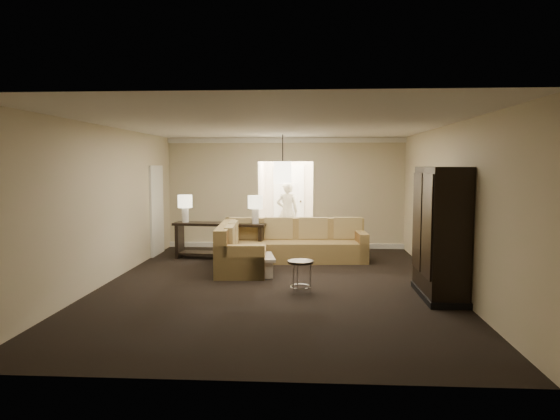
# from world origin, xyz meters

# --- Properties ---
(ground) EXTENTS (8.00, 8.00, 0.00)m
(ground) POSITION_xyz_m (0.00, 0.00, 0.00)
(ground) COLOR black
(ground) RESTS_ON ground
(wall_back) EXTENTS (6.00, 0.04, 2.80)m
(wall_back) POSITION_xyz_m (0.00, 4.00, 1.40)
(wall_back) COLOR beige
(wall_back) RESTS_ON ground
(wall_front) EXTENTS (6.00, 0.04, 2.80)m
(wall_front) POSITION_xyz_m (0.00, -4.00, 1.40)
(wall_front) COLOR beige
(wall_front) RESTS_ON ground
(wall_left) EXTENTS (0.04, 8.00, 2.80)m
(wall_left) POSITION_xyz_m (-3.00, 0.00, 1.40)
(wall_left) COLOR beige
(wall_left) RESTS_ON ground
(wall_right) EXTENTS (0.04, 8.00, 2.80)m
(wall_right) POSITION_xyz_m (3.00, 0.00, 1.40)
(wall_right) COLOR beige
(wall_right) RESTS_ON ground
(ceiling) EXTENTS (6.00, 8.00, 0.02)m
(ceiling) POSITION_xyz_m (0.00, 0.00, 2.80)
(ceiling) COLOR silver
(ceiling) RESTS_ON wall_back
(crown_molding) EXTENTS (6.00, 0.10, 0.12)m
(crown_molding) POSITION_xyz_m (0.00, 3.95, 2.73)
(crown_molding) COLOR silver
(crown_molding) RESTS_ON wall_back
(baseboard) EXTENTS (6.00, 0.10, 0.12)m
(baseboard) POSITION_xyz_m (0.00, 3.95, 0.06)
(baseboard) COLOR silver
(baseboard) RESTS_ON ground
(side_door) EXTENTS (0.05, 0.90, 2.10)m
(side_door) POSITION_xyz_m (-2.97, 2.80, 1.05)
(side_door) COLOR white
(side_door) RESTS_ON ground
(foyer) EXTENTS (1.44, 2.02, 2.80)m
(foyer) POSITION_xyz_m (0.00, 5.34, 1.30)
(foyer) COLOR silver
(foyer) RESTS_ON ground
(sectional_sofa) EXTENTS (3.18, 2.59, 0.94)m
(sectional_sofa) POSITION_xyz_m (-0.05, 1.84, 0.37)
(sectional_sofa) COLOR brown
(sectional_sofa) RESTS_ON ground
(coffee_table) EXTENTS (1.05, 1.05, 0.38)m
(coffee_table) POSITION_xyz_m (-0.53, 0.76, 0.19)
(coffee_table) COLOR beige
(coffee_table) RESTS_ON ground
(console_table) EXTENTS (2.14, 0.66, 0.81)m
(console_table) POSITION_xyz_m (-1.40, 2.39, 0.48)
(console_table) COLOR black
(console_table) RESTS_ON ground
(armoire) EXTENTS (0.62, 1.45, 2.08)m
(armoire) POSITION_xyz_m (2.69, -0.71, 1.00)
(armoire) COLOR black
(armoire) RESTS_ON ground
(drink_table) EXTENTS (0.43, 0.43, 0.54)m
(drink_table) POSITION_xyz_m (0.48, -0.55, 0.38)
(drink_table) COLOR black
(drink_table) RESTS_ON ground
(table_lamp_left) EXTENTS (0.32, 0.32, 0.62)m
(table_lamp_left) POSITION_xyz_m (-2.21, 2.46, 1.23)
(table_lamp_left) COLOR white
(table_lamp_left) RESTS_ON console_table
(table_lamp_right) EXTENTS (0.32, 0.32, 0.62)m
(table_lamp_right) POSITION_xyz_m (-0.59, 2.32, 1.23)
(table_lamp_right) COLOR white
(table_lamp_right) RESTS_ON console_table
(pendant_light) EXTENTS (0.38, 0.38, 1.09)m
(pendant_light) POSITION_xyz_m (0.00, 2.70, 1.95)
(pendant_light) COLOR black
(pendant_light) RESTS_ON ceiling
(person) EXTENTS (0.68, 0.46, 1.82)m
(person) POSITION_xyz_m (-0.01, 5.10, 0.91)
(person) COLOR beige
(person) RESTS_ON ground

